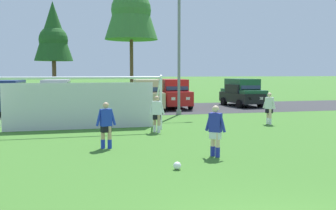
{
  "coord_description": "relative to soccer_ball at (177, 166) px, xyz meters",
  "views": [
    {
      "loc": [
        -3.1,
        -4.79,
        2.69
      ],
      "look_at": [
        0.08,
        8.19,
        1.52
      ],
      "focal_mm": 40.06,
      "sensor_mm": 36.0,
      "label": 1
    }
  ],
  "objects": [
    {
      "name": "street_lamp",
      "position": [
        3.79,
        12.94,
        3.79
      ],
      "size": [
        2.0,
        0.32,
        7.53
      ],
      "color": "slate",
      "rests_on": "ground"
    },
    {
      "name": "parked_car_slot_center_left",
      "position": [
        -4.06,
        17.75,
        1.0
      ],
      "size": [
        2.35,
        4.71,
        2.16
      ],
      "color": "#B2B2BC",
      "rests_on": "ground"
    },
    {
      "name": "tree_mid_left",
      "position": [
        2.89,
        28.59,
        9.8
      ],
      "size": [
        5.4,
        5.4,
        14.4
      ],
      "color": "brown",
      "rests_on": "ground"
    },
    {
      "name": "parked_car_slot_end",
      "position": [
        9.97,
        17.45,
        0.77
      ],
      "size": [
        2.29,
        4.33,
        1.72
      ],
      "color": "black",
      "rests_on": "ground"
    },
    {
      "name": "parked_car_slot_left",
      "position": [
        -7.09,
        16.49,
        1.0
      ],
      "size": [
        2.4,
        4.73,
        2.16
      ],
      "color": "navy",
      "rests_on": "ground"
    },
    {
      "name": "parked_car_slot_far_right",
      "position": [
        10.24,
        17.78,
        1.0
      ],
      "size": [
        2.2,
        4.63,
        2.16
      ],
      "color": "#194C2D",
      "rests_on": "ground"
    },
    {
      "name": "parked_car_slot_center_right",
      "position": [
        2.21,
        16.26,
        1.0
      ],
      "size": [
        2.4,
        4.73,
        2.16
      ],
      "color": "tan",
      "rests_on": "ground"
    },
    {
      "name": "player_winger_left",
      "position": [
        1.6,
        1.27,
        0.71
      ],
      "size": [
        0.55,
        0.61,
        1.64
      ],
      "color": "beige",
      "rests_on": "ground"
    },
    {
      "name": "parking_lot_strip",
      "position": [
        0.43,
        17.04,
        -0.11
      ],
      "size": [
        52.0,
        8.4,
        0.01
      ],
      "primitive_type": "cube",
      "color": "#333335",
      "rests_on": "ground"
    },
    {
      "name": "player_midfield_center",
      "position": [
        0.8,
        6.45,
        0.71
      ],
      "size": [
        0.7,
        0.38,
        1.64
      ],
      "color": "tan",
      "rests_on": "ground"
    },
    {
      "name": "ground_plane",
      "position": [
        0.43,
        9.98,
        -0.11
      ],
      "size": [
        400.0,
        400.0,
        0.0
      ],
      "primitive_type": "plane",
      "color": "#3D7028"
    },
    {
      "name": "parked_car_slot_center",
      "position": [
        -0.91,
        17.19,
        0.77
      ],
      "size": [
        2.26,
        4.31,
        1.72
      ],
      "color": "maroon",
      "rests_on": "ground"
    },
    {
      "name": "parked_car_slot_right",
      "position": [
        4.37,
        17.33,
        1.0
      ],
      "size": [
        2.21,
        4.64,
        2.16
      ],
      "color": "red",
      "rests_on": "ground"
    },
    {
      "name": "tree_left_edge",
      "position": [
        -4.53,
        24.74,
        5.97
      ],
      "size": [
        3.32,
        3.32,
        8.85
      ],
      "color": "brown",
      "rests_on": "ground"
    },
    {
      "name": "player_defender_far",
      "position": [
        7.0,
        7.64,
        0.71
      ],
      "size": [
        0.47,
        0.67,
        1.64
      ],
      "color": "beige",
      "rests_on": "ground"
    },
    {
      "name": "soccer_goal",
      "position": [
        -2.5,
        8.0,
        1.18
      ],
      "size": [
        7.44,
        1.99,
        2.57
      ],
      "color": "white",
      "rests_on": "ground"
    },
    {
      "name": "soccer_ball",
      "position": [
        0.0,
        0.0,
        0.0
      ],
      "size": [
        0.22,
        0.22,
        0.22
      ],
      "color": "white",
      "rests_on": "ground"
    },
    {
      "name": "player_winger_right",
      "position": [
        -1.68,
        3.39,
        0.71
      ],
      "size": [
        0.75,
        0.35,
        1.64
      ],
      "color": "tan",
      "rests_on": "ground"
    }
  ]
}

